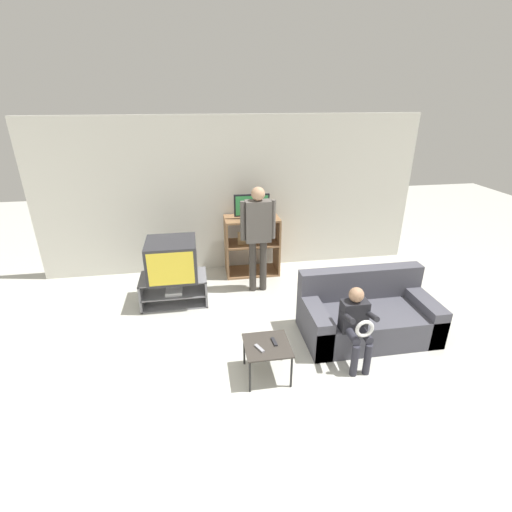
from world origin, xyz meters
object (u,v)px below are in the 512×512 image
at_px(television_flat, 252,207).
at_px(person_standing_adult, 258,230).
at_px(remote_control_white, 259,348).
at_px(person_seated_child, 356,322).
at_px(remote_control_black, 274,342).
at_px(media_shelf, 252,245).
at_px(snack_table, 267,348).
at_px(couch, 367,315).
at_px(tv_stand, 174,290).
at_px(television_main, 172,259).

xyz_separation_m(television_flat, person_standing_adult, (0.00, -0.61, -0.18)).
height_order(remote_control_white, person_seated_child, person_seated_child).
xyz_separation_m(remote_control_black, remote_control_white, (-0.18, -0.09, 0.00)).
relative_size(media_shelf, person_standing_adult, 0.60).
bearing_deg(remote_control_white, television_flat, 57.03).
xyz_separation_m(media_shelf, remote_control_black, (-0.15, -2.57, -0.09)).
bearing_deg(snack_table, couch, 21.99).
xyz_separation_m(remote_control_white, person_standing_adult, (0.33, 2.02, 0.59)).
bearing_deg(tv_stand, snack_table, -59.11).
relative_size(snack_table, remote_control_black, 3.41).
bearing_deg(media_shelf, couch, -59.62).
relative_size(media_shelf, person_seated_child, 1.07).
relative_size(couch, person_standing_adult, 1.00).
distance_m(tv_stand, remote_control_white, 2.09).
bearing_deg(remote_control_white, couch, -3.24).
xyz_separation_m(television_flat, snack_table, (-0.23, -2.57, -0.83)).
distance_m(television_main, couch, 2.78).
distance_m(media_shelf, remote_control_black, 2.58).
bearing_deg(snack_table, person_seated_child, 3.57).
bearing_deg(person_standing_adult, media_shelf, 89.91).
xyz_separation_m(television_main, remote_control_black, (1.14, -1.75, -0.29)).
xyz_separation_m(snack_table, person_seated_child, (1.03, 0.06, 0.18)).
xyz_separation_m(couch, person_standing_adult, (-1.19, 1.39, 0.74)).
xyz_separation_m(tv_stand, remote_control_black, (1.15, -1.75, 0.21)).
height_order(couch, person_standing_adult, person_standing_adult).
relative_size(tv_stand, couch, 0.58).
xyz_separation_m(television_flat, person_seated_child, (0.80, -2.50, -0.65)).
bearing_deg(tv_stand, media_shelf, 32.31).
xyz_separation_m(tv_stand, media_shelf, (1.30, 0.82, 0.30)).
bearing_deg(television_main, remote_control_black, -56.96).
height_order(tv_stand, television_flat, television_flat).
bearing_deg(media_shelf, person_standing_adult, -90.09).
distance_m(media_shelf, person_seated_child, 2.65).
height_order(television_flat, person_seated_child, television_flat).
bearing_deg(television_flat, couch, -59.20).
xyz_separation_m(television_flat, remote_control_white, (-0.33, -2.63, -0.77)).
bearing_deg(remote_control_white, media_shelf, 57.07).
xyz_separation_m(couch, person_seated_child, (-0.39, -0.51, 0.28)).
distance_m(tv_stand, television_main, 0.50).
height_order(media_shelf, couch, media_shelf).
bearing_deg(snack_table, television_flat, 84.87).
relative_size(television_main, remote_control_white, 4.86).
distance_m(tv_stand, person_seated_child, 2.73).
bearing_deg(media_shelf, remote_control_black, -93.30).
bearing_deg(snack_table, tv_stand, 120.89).
bearing_deg(tv_stand, television_main, -14.26).
distance_m(snack_table, couch, 1.53).
relative_size(television_flat, person_seated_child, 0.62).
bearing_deg(person_seated_child, television_main, 140.60).
height_order(remote_control_black, couch, couch).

